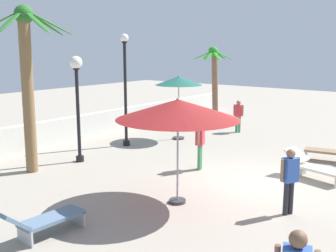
{
  "coord_description": "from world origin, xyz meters",
  "views": [
    {
      "loc": [
        -10.49,
        -5.05,
        3.96
      ],
      "look_at": [
        0.0,
        3.02,
        1.4
      ],
      "focal_mm": 43.41,
      "sensor_mm": 36.0,
      "label": 1
    }
  ],
  "objects_px": {
    "patio_umbrella_1": "(179,82)",
    "guest_1": "(200,139)",
    "palm_tree_1": "(214,75)",
    "lamp_post_1": "(77,90)",
    "guest_0": "(290,175)",
    "lamp_post_0": "(125,83)",
    "lounge_chair_0": "(333,151)",
    "guest_2": "(238,113)",
    "lounge_chair_1": "(42,220)",
    "lounge_chair_2": "(314,166)",
    "palm_tree_0": "(27,70)",
    "patio_umbrella_0": "(178,110)"
  },
  "relations": [
    {
      "from": "patio_umbrella_1",
      "to": "guest_1",
      "type": "bearing_deg",
      "value": -135.07
    },
    {
      "from": "palm_tree_1",
      "to": "lamp_post_1",
      "type": "xyz_separation_m",
      "value": [
        -9.67,
        -0.39,
        -0.01
      ]
    },
    {
      "from": "lamp_post_1",
      "to": "guest_1",
      "type": "xyz_separation_m",
      "value": [
        1.79,
        -3.88,
        -1.5
      ]
    },
    {
      "from": "guest_0",
      "to": "guest_1",
      "type": "xyz_separation_m",
      "value": [
        1.79,
        3.71,
        0.03
      ]
    },
    {
      "from": "lamp_post_0",
      "to": "lounge_chair_0",
      "type": "bearing_deg",
      "value": -70.35
    },
    {
      "from": "patio_umbrella_1",
      "to": "palm_tree_1",
      "type": "relative_size",
      "value": 0.7
    },
    {
      "from": "palm_tree_1",
      "to": "guest_2",
      "type": "relative_size",
      "value": 2.65
    },
    {
      "from": "patio_umbrella_1",
      "to": "guest_1",
      "type": "xyz_separation_m",
      "value": [
        -3.25,
        -3.24,
        -1.51
      ]
    },
    {
      "from": "lounge_chair_1",
      "to": "guest_1",
      "type": "distance_m",
      "value": 6.18
    },
    {
      "from": "lamp_post_1",
      "to": "guest_0",
      "type": "distance_m",
      "value": 7.74
    },
    {
      "from": "guest_0",
      "to": "guest_1",
      "type": "distance_m",
      "value": 4.12
    },
    {
      "from": "lounge_chair_2",
      "to": "guest_0",
      "type": "relative_size",
      "value": 1.19
    },
    {
      "from": "palm_tree_0",
      "to": "lounge_chair_2",
      "type": "distance_m",
      "value": 9.33
    },
    {
      "from": "lounge_chair_2",
      "to": "guest_0",
      "type": "bearing_deg",
      "value": -172.48
    },
    {
      "from": "lounge_chair_1",
      "to": "guest_1",
      "type": "xyz_separation_m",
      "value": [
        6.15,
        0.05,
        0.62
      ]
    },
    {
      "from": "palm_tree_0",
      "to": "lamp_post_1",
      "type": "relative_size",
      "value": 1.42
    },
    {
      "from": "lamp_post_1",
      "to": "lamp_post_0",
      "type": "bearing_deg",
      "value": 7.34
    },
    {
      "from": "palm_tree_1",
      "to": "lounge_chair_0",
      "type": "distance_m",
      "value": 8.86
    },
    {
      "from": "palm_tree_0",
      "to": "guest_1",
      "type": "xyz_separation_m",
      "value": [
        3.48,
        -4.2,
        -2.25
      ]
    },
    {
      "from": "lamp_post_0",
      "to": "lounge_chair_2",
      "type": "bearing_deg",
      "value": -87.72
    },
    {
      "from": "guest_0",
      "to": "guest_1",
      "type": "height_order",
      "value": "guest_1"
    },
    {
      "from": "guest_1",
      "to": "guest_2",
      "type": "distance_m",
      "value": 6.43
    },
    {
      "from": "palm_tree_0",
      "to": "lounge_chair_2",
      "type": "xyz_separation_m",
      "value": [
        4.75,
        -7.5,
        -2.86
      ]
    },
    {
      "from": "lounge_chair_1",
      "to": "guest_2",
      "type": "height_order",
      "value": "guest_2"
    },
    {
      "from": "lounge_chair_0",
      "to": "guest_1",
      "type": "xyz_separation_m",
      "value": [
        -3.63,
        3.2,
        0.62
      ]
    },
    {
      "from": "guest_0",
      "to": "lounge_chair_0",
      "type": "bearing_deg",
      "value": 5.3
    },
    {
      "from": "guest_2",
      "to": "palm_tree_1",
      "type": "bearing_deg",
      "value": 54.28
    },
    {
      "from": "patio_umbrella_0",
      "to": "lounge_chair_1",
      "type": "distance_m",
      "value": 4.07
    },
    {
      "from": "palm_tree_0",
      "to": "guest_0",
      "type": "bearing_deg",
      "value": -77.96
    },
    {
      "from": "patio_umbrella_1",
      "to": "lounge_chair_1",
      "type": "height_order",
      "value": "patio_umbrella_1"
    },
    {
      "from": "lamp_post_1",
      "to": "lounge_chair_0",
      "type": "xyz_separation_m",
      "value": [
        5.42,
        -7.08,
        -2.12
      ]
    },
    {
      "from": "patio_umbrella_0",
      "to": "lounge_chair_2",
      "type": "bearing_deg",
      "value": -27.76
    },
    {
      "from": "palm_tree_0",
      "to": "lamp_post_0",
      "type": "relative_size",
      "value": 1.17
    },
    {
      "from": "patio_umbrella_0",
      "to": "lounge_chair_0",
      "type": "relative_size",
      "value": 1.61
    },
    {
      "from": "lamp_post_1",
      "to": "guest_1",
      "type": "height_order",
      "value": "lamp_post_1"
    },
    {
      "from": "lamp_post_0",
      "to": "guest_1",
      "type": "bearing_deg",
      "value": -102.94
    },
    {
      "from": "guest_1",
      "to": "lamp_post_0",
      "type": "bearing_deg",
      "value": 77.06
    },
    {
      "from": "lounge_chair_0",
      "to": "patio_umbrella_1",
      "type": "bearing_deg",
      "value": 93.35
    },
    {
      "from": "patio_umbrella_0",
      "to": "lounge_chair_1",
      "type": "bearing_deg",
      "value": 161.7
    },
    {
      "from": "lamp_post_0",
      "to": "guest_1",
      "type": "relative_size",
      "value": 2.69
    },
    {
      "from": "lounge_chair_2",
      "to": "lamp_post_0",
      "type": "bearing_deg",
      "value": 92.28
    },
    {
      "from": "palm_tree_0",
      "to": "lounge_chair_0",
      "type": "bearing_deg",
      "value": -46.16
    },
    {
      "from": "patio_umbrella_1",
      "to": "lamp_post_0",
      "type": "relative_size",
      "value": 0.62
    },
    {
      "from": "guest_0",
      "to": "guest_2",
      "type": "distance_m",
      "value": 9.71
    },
    {
      "from": "patio_umbrella_1",
      "to": "lounge_chair_2",
      "type": "relative_size",
      "value": 1.46
    },
    {
      "from": "guest_1",
      "to": "guest_2",
      "type": "relative_size",
      "value": 1.1
    },
    {
      "from": "lounge_chair_2",
      "to": "lounge_chair_0",
      "type": "bearing_deg",
      "value": 2.4
    },
    {
      "from": "patio_umbrella_1",
      "to": "lounge_chair_1",
      "type": "xyz_separation_m",
      "value": [
        -9.4,
        -3.29,
        -2.13
      ]
    },
    {
      "from": "palm_tree_1",
      "to": "lounge_chair_2",
      "type": "xyz_separation_m",
      "value": [
        -6.61,
        -7.57,
        -2.13
      ]
    },
    {
      "from": "lounge_chair_1",
      "to": "guest_0",
      "type": "height_order",
      "value": "guest_0"
    }
  ]
}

